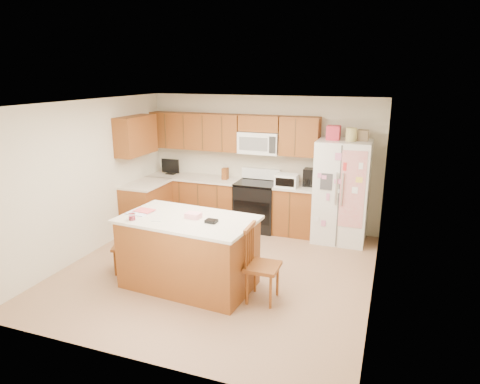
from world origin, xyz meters
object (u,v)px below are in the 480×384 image
at_px(island, 189,252).
at_px(stove, 257,205).
at_px(refrigerator, 342,191).
at_px(windsor_chair_left, 127,246).
at_px(windsor_chair_right, 261,266).
at_px(windsor_chair_back, 215,239).

bearing_deg(island, stove, 85.61).
distance_m(refrigerator, windsor_chair_left, 3.72).
relative_size(island, windsor_chair_right, 1.86).
bearing_deg(refrigerator, windsor_chair_right, -105.76).
distance_m(stove, windsor_chair_right, 2.69).
relative_size(refrigerator, windsor_chair_back, 2.26).
bearing_deg(island, windsor_chair_left, 175.47).
distance_m(windsor_chair_left, windsor_chair_right, 2.14).
bearing_deg(island, windsor_chair_back, 83.19).
height_order(stove, refrigerator, refrigerator).
distance_m(stove, windsor_chair_back, 1.78).
relative_size(island, windsor_chair_left, 2.20).
height_order(windsor_chair_back, windsor_chair_right, windsor_chair_right).
xyz_separation_m(stove, windsor_chair_back, (-0.11, -1.78, -0.05)).
bearing_deg(windsor_chair_back, windsor_chair_right, -38.32).
bearing_deg(windsor_chair_left, windsor_chair_right, -3.42).
height_order(stove, windsor_chair_left, stove).
xyz_separation_m(stove, island, (-0.19, -2.50, 0.03)).
xyz_separation_m(refrigerator, windsor_chair_right, (-0.70, -2.48, -0.44)).
distance_m(windsor_chair_back, windsor_chair_right, 1.24).
xyz_separation_m(stove, refrigerator, (1.57, -0.06, 0.45)).
xyz_separation_m(island, windsor_chair_right, (1.06, -0.04, -0.02)).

